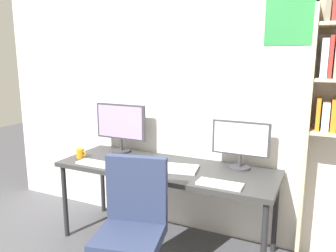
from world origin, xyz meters
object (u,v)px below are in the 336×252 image
(monitor_right, at_px, (240,142))
(mouse_right_side, at_px, (127,165))
(office_chair, at_px, (132,243))
(keyboard_left, at_px, (97,164))
(keyboard_right, at_px, (220,184))
(mouse_left_side, at_px, (150,169))
(monitor_left, at_px, (121,125))
(coffee_mug, at_px, (81,153))
(laptop_closed, at_px, (178,169))
(desk, at_px, (166,172))

(monitor_right, bearing_deg, mouse_right_side, -156.61)
(office_chair, xyz_separation_m, keyboard_left, (-0.64, 0.47, 0.35))
(keyboard_right, height_order, mouse_left_side, mouse_left_side)
(monitor_left, relative_size, mouse_right_side, 5.71)
(keyboard_left, xyz_separation_m, keyboard_right, (1.12, 0.00, 0.00))
(monitor_left, bearing_deg, monitor_right, -0.00)
(keyboard_right, relative_size, coffee_mug, 3.20)
(keyboard_right, bearing_deg, coffee_mug, 175.61)
(mouse_left_side, xyz_separation_m, laptop_closed, (0.20, 0.13, -0.00))
(coffee_mug, bearing_deg, desk, 8.32)
(desk, relative_size, office_chair, 1.94)
(keyboard_left, relative_size, coffee_mug, 3.66)
(mouse_left_side, bearing_deg, desk, 70.95)
(office_chair, distance_m, keyboard_left, 0.86)
(desk, distance_m, mouse_right_side, 0.34)
(mouse_right_side, bearing_deg, keyboard_right, -4.01)
(office_chair, xyz_separation_m, laptop_closed, (0.06, 0.65, 0.35))
(mouse_left_side, bearing_deg, keyboard_right, -4.88)
(monitor_left, relative_size, mouse_left_side, 5.71)
(mouse_right_side, bearing_deg, mouse_left_side, -1.60)
(keyboard_left, bearing_deg, laptop_closed, 14.88)
(mouse_left_side, distance_m, coffee_mug, 0.78)
(monitor_left, xyz_separation_m, mouse_right_side, (0.31, -0.38, -0.27))
(monitor_right, bearing_deg, office_chair, -119.82)
(office_chair, bearing_deg, desk, 96.43)
(desk, distance_m, keyboard_left, 0.61)
(keyboard_left, bearing_deg, desk, 22.33)
(office_chair, height_order, mouse_right_side, office_chair)
(mouse_right_side, distance_m, coffee_mug, 0.56)
(desk, height_order, coffee_mug, coffee_mug)
(office_chair, height_order, mouse_left_side, office_chair)
(monitor_left, bearing_deg, mouse_left_side, -35.85)
(monitor_left, bearing_deg, coffee_mug, -125.42)
(keyboard_left, relative_size, mouse_right_side, 4.04)
(mouse_right_side, height_order, coffee_mug, coffee_mug)
(keyboard_left, bearing_deg, office_chair, -36.21)
(monitor_left, height_order, keyboard_right, monitor_left)
(mouse_left_side, height_order, mouse_right_side, same)
(office_chair, relative_size, mouse_left_side, 10.31)
(office_chair, height_order, laptop_closed, office_chair)
(office_chair, xyz_separation_m, monitor_left, (-0.68, 0.91, 0.62))
(laptop_closed, bearing_deg, desk, 152.73)
(keyboard_right, bearing_deg, monitor_right, 84.83)
(keyboard_left, bearing_deg, monitor_left, 95.17)
(keyboard_left, distance_m, laptop_closed, 0.73)
(monitor_right, xyz_separation_m, coffee_mug, (-1.44, -0.33, -0.19))
(monitor_right, xyz_separation_m, mouse_right_side, (-0.89, -0.38, -0.22))
(laptop_closed, bearing_deg, keyboard_right, -34.50)
(monitor_right, xyz_separation_m, laptop_closed, (-0.46, -0.26, -0.22))
(coffee_mug, bearing_deg, mouse_right_side, -4.99)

